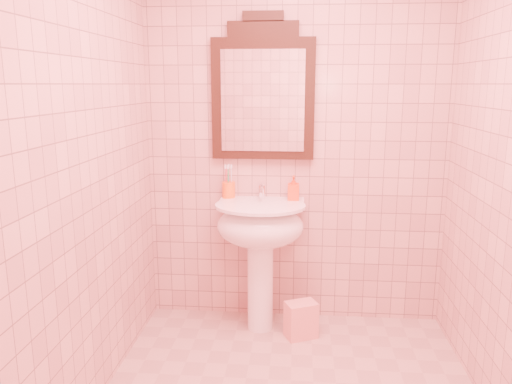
# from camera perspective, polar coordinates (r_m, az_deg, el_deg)

# --- Properties ---
(back_wall) EXTENTS (2.00, 0.02, 2.50)m
(back_wall) POSITION_cam_1_polar(r_m,az_deg,el_deg) (3.34, 4.57, 5.91)
(back_wall) COLOR #D9A397
(back_wall) RESTS_ON floor
(pedestal_sink) EXTENTS (0.58, 0.58, 0.86)m
(pedestal_sink) POSITION_cam_1_polar(r_m,az_deg,el_deg) (3.25, 0.49, -4.86)
(pedestal_sink) COLOR white
(pedestal_sink) RESTS_ON floor
(faucet) EXTENTS (0.04, 0.16, 0.11)m
(faucet) POSITION_cam_1_polar(r_m,az_deg,el_deg) (3.31, 0.68, 0.11)
(faucet) COLOR white
(faucet) RESTS_ON pedestal_sink
(mirror) EXTENTS (0.67, 0.06, 0.94)m
(mirror) POSITION_cam_1_polar(r_m,az_deg,el_deg) (3.30, 0.80, 11.29)
(mirror) COLOR black
(mirror) RESTS_ON back_wall
(toothbrush_cup) EXTENTS (0.09, 0.09, 0.20)m
(toothbrush_cup) POSITION_cam_1_polar(r_m,az_deg,el_deg) (3.37, -3.15, 0.28)
(toothbrush_cup) COLOR #FF6115
(toothbrush_cup) RESTS_ON pedestal_sink
(soap_dispenser) EXTENTS (0.07, 0.08, 0.16)m
(soap_dispenser) POSITION_cam_1_polar(r_m,az_deg,el_deg) (3.30, 4.31, 0.45)
(soap_dispenser) COLOR #ED3E13
(soap_dispenser) RESTS_ON pedestal_sink
(towel) EXTENTS (0.23, 0.20, 0.24)m
(towel) POSITION_cam_1_polar(r_m,az_deg,el_deg) (3.35, 5.17, -14.34)
(towel) COLOR #F0A18D
(towel) RESTS_ON floor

